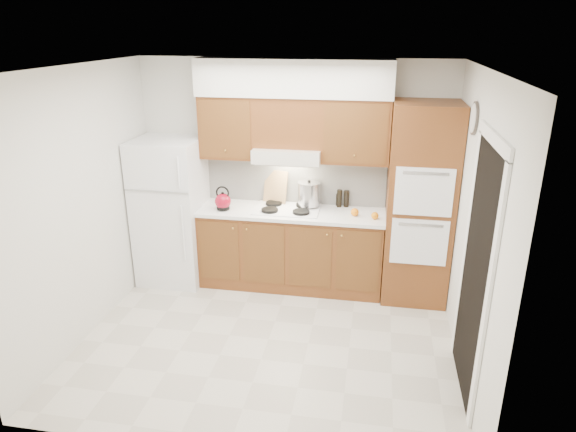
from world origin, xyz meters
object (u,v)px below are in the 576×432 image
object	(u,v)px
kettle	(223,201)
stock_pot	(309,194)
oven_cabinet	(420,205)
fridge	(172,211)

from	to	relation	value
kettle	stock_pot	size ratio (longest dim) A/B	0.70
kettle	oven_cabinet	bearing A→B (deg)	24.28
fridge	oven_cabinet	size ratio (longest dim) A/B	0.78
oven_cabinet	stock_pot	size ratio (longest dim) A/B	8.38
kettle	fridge	bearing A→B (deg)	-163.53
kettle	stock_pot	xyz separation A→B (m)	(0.95, 0.26, 0.06)
oven_cabinet	stock_pot	world-z (taller)	oven_cabinet
oven_cabinet	stock_pot	bearing A→B (deg)	172.43
kettle	stock_pot	world-z (taller)	stock_pot
kettle	stock_pot	bearing A→B (deg)	37.01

